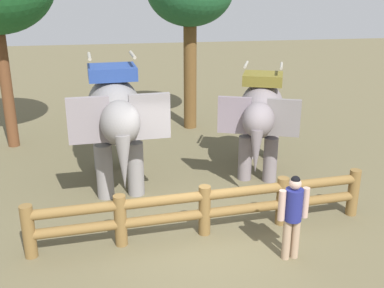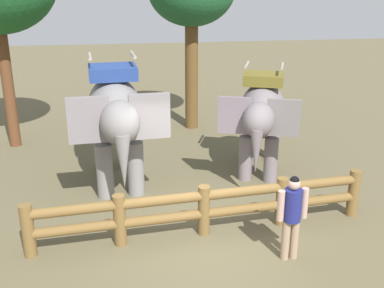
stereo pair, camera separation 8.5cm
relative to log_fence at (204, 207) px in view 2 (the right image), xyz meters
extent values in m
plane|color=brown|center=(0.00, -0.15, -0.60)|extent=(60.00, 60.00, 0.00)
cylinder|color=brown|center=(-3.34, -0.28, -0.08)|extent=(0.24, 0.24, 1.05)
cylinder|color=brown|center=(-1.67, -0.14, -0.08)|extent=(0.24, 0.24, 1.05)
cylinder|color=brown|center=(0.00, 0.00, -0.08)|extent=(0.24, 0.24, 1.05)
cylinder|color=brown|center=(1.67, 0.14, -0.08)|extent=(0.24, 0.24, 1.05)
cylinder|color=brown|center=(3.34, 0.28, -0.08)|extent=(0.24, 0.24, 1.05)
cylinder|color=brown|center=(0.00, 0.00, -0.15)|extent=(6.70, 0.76, 0.20)
cylinder|color=brown|center=(0.00, 0.00, 0.25)|extent=(6.70, 0.76, 0.20)
cylinder|color=gray|center=(-1.26, 2.09, 0.05)|extent=(0.39, 0.39, 1.31)
cylinder|color=gray|center=(-1.98, 2.05, 0.05)|extent=(0.39, 0.39, 1.31)
cylinder|color=gray|center=(-1.38, 3.86, 0.05)|extent=(0.39, 0.39, 1.31)
cylinder|color=gray|center=(-2.11, 3.81, 0.05)|extent=(0.39, 0.39, 1.31)
ellipsoid|color=gray|center=(-1.68, 2.95, 1.28)|extent=(1.51, 3.04, 1.53)
ellipsoid|color=gray|center=(-1.57, 1.21, 1.47)|extent=(0.90, 1.04, 0.94)
cube|color=gray|center=(-0.94, 1.38, 1.53)|extent=(0.88, 0.19, 0.98)
cube|color=gray|center=(-2.21, 1.29, 1.53)|extent=(0.88, 0.19, 0.98)
cone|color=gray|center=(-1.54, 0.87, 0.72)|extent=(0.35, 0.35, 1.20)
cube|color=navy|center=(-1.68, 2.95, 2.20)|extent=(1.18, 1.06, 0.31)
cylinder|color=#A59E8C|center=(-1.18, 2.99, 2.60)|extent=(0.14, 0.89, 0.08)
cylinder|color=#A59E8C|center=(-2.19, 2.92, 2.60)|extent=(0.14, 0.89, 0.08)
cylinder|color=slate|center=(2.14, 2.30, -0.02)|extent=(0.35, 0.35, 1.16)
cylinder|color=slate|center=(1.54, 2.53, -0.02)|extent=(0.35, 0.35, 1.16)
cylinder|color=slate|center=(2.69, 3.77, -0.02)|extent=(0.35, 0.35, 1.16)
cylinder|color=slate|center=(2.09, 4.00, -0.02)|extent=(0.35, 0.35, 1.16)
ellipsoid|color=slate|center=(2.12, 3.15, 1.06)|extent=(2.00, 2.85, 1.36)
ellipsoid|color=slate|center=(1.57, 1.70, 1.23)|extent=(1.00, 1.08, 0.83)
cube|color=slate|center=(2.14, 1.61, 1.28)|extent=(0.77, 0.38, 0.87)
cube|color=slate|center=(1.08, 2.00, 1.28)|extent=(0.77, 0.38, 0.87)
cone|color=slate|center=(1.47, 1.42, 0.57)|extent=(0.31, 0.31, 1.06)
cube|color=brown|center=(2.12, 3.15, 1.88)|extent=(1.23, 1.16, 0.27)
cylinder|color=#A59E8C|center=(2.53, 2.99, 2.23)|extent=(0.34, 0.76, 0.07)
cylinder|color=#A59E8C|center=(1.70, 3.31, 2.23)|extent=(0.34, 0.76, 0.07)
cylinder|color=tan|center=(1.49, -1.11, -0.21)|extent=(0.15, 0.15, 0.79)
cylinder|color=tan|center=(1.31, -1.12, -0.21)|extent=(0.15, 0.15, 0.79)
cylinder|color=navy|center=(1.40, -1.11, 0.49)|extent=(0.34, 0.34, 0.61)
cylinder|color=tan|center=(1.63, -1.10, 0.50)|extent=(0.13, 0.13, 0.58)
cylinder|color=tan|center=(1.17, -1.13, 0.50)|extent=(0.13, 0.13, 0.58)
sphere|color=tan|center=(1.40, -1.11, 0.90)|extent=(0.22, 0.22, 0.22)
sphere|color=black|center=(1.40, -1.11, 0.96)|extent=(0.17, 0.17, 0.17)
cylinder|color=brown|center=(0.88, 7.16, 1.32)|extent=(0.43, 0.43, 3.85)
cylinder|color=brown|center=(-4.83, 6.17, 1.34)|extent=(0.34, 0.34, 3.89)
camera|label=1|loc=(-1.62, -8.16, 4.30)|focal=43.51mm
camera|label=2|loc=(-1.54, -8.17, 4.30)|focal=43.51mm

